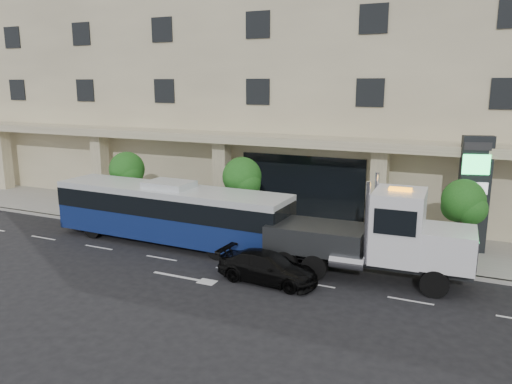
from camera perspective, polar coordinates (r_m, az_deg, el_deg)
ground at (r=24.79m, az=-1.07°, el=-7.80°), size 120.00×120.00×0.00m
sidewalk at (r=29.12m, az=3.19°, el=-4.56°), size 120.00×6.00×0.15m
curb at (r=26.48m, az=0.81°, el=-6.29°), size 120.00×0.30×0.15m
convention_center at (r=37.79m, az=9.34°, el=14.38°), size 60.00×17.60×20.00m
tree_left at (r=32.17m, az=-14.49°, el=2.25°), size 2.27×2.20×4.22m
tree_mid at (r=27.87m, az=-1.58°, el=1.43°), size 2.28×2.20×4.38m
tree_right at (r=25.18m, az=22.65°, el=-1.24°), size 2.10×2.00×4.04m
city_bus at (r=27.30m, az=-9.79°, el=-2.25°), size 13.56×3.20×3.42m
tow_truck at (r=22.58m, az=13.56°, el=-5.11°), size 10.15×2.87×4.61m
black_sedan at (r=22.06m, az=1.34°, el=-8.60°), size 4.63×2.12×1.31m
signage_pylon at (r=27.03m, az=23.60°, el=-0.21°), size 1.55×0.90×5.89m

